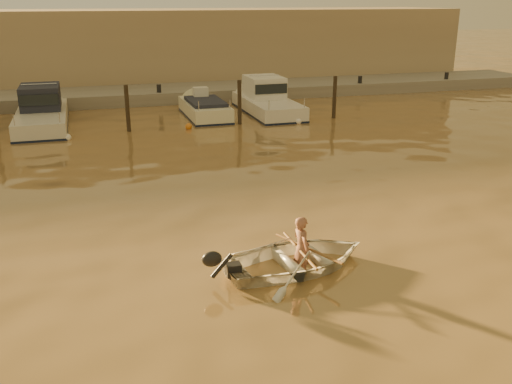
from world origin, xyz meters
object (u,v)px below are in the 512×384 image
object	(u,v)px
moored_boat_3	(205,112)
moored_boat_4	(268,100)
dinghy	(297,259)
waterfront_building	(110,49)
moored_boat_2	(41,112)
person	(301,249)

from	to	relation	value
moored_boat_3	moored_boat_4	distance (m)	3.25
moored_boat_3	moored_boat_4	bearing A→B (deg)	0.00
dinghy	waterfront_building	world-z (taller)	waterfront_building
moored_boat_2	person	bearing A→B (deg)	-70.38
person	moored_boat_3	xyz separation A→B (m)	(1.51, 16.73, -0.21)
moored_boat_2	moored_boat_3	size ratio (longest dim) A/B	1.36
dinghy	person	world-z (taller)	person
moored_boat_3	moored_boat_4	xyz separation A→B (m)	(3.23, 0.00, 0.40)
person	dinghy	bearing A→B (deg)	90.00
dinghy	moored_boat_2	distance (m)	17.75
dinghy	moored_boat_4	distance (m)	17.43
dinghy	person	distance (m)	0.24
person	moored_boat_2	distance (m)	17.77
moored_boat_3	person	bearing A→B (deg)	-95.14
person	moored_boat_4	bearing A→B (deg)	-23.87
moored_boat_4	waterfront_building	size ratio (longest dim) A/B	0.14
moored_boat_3	dinghy	bearing A→B (deg)	-95.48
dinghy	moored_boat_2	size ratio (longest dim) A/B	0.45
dinghy	waterfront_building	xyz separation A→B (m)	(-2.04, 27.75, 2.18)
moored_boat_3	moored_boat_4	world-z (taller)	moored_boat_4
person	waterfront_building	size ratio (longest dim) A/B	0.03
dinghy	moored_boat_2	world-z (taller)	moored_boat_2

